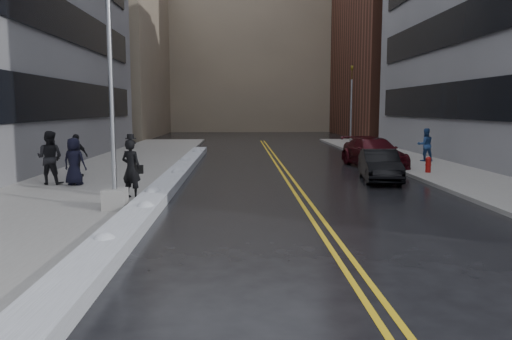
{
  "coord_description": "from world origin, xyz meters",
  "views": [
    {
      "loc": [
        0.35,
        -12.45,
        3.09
      ],
      "look_at": [
        0.82,
        1.9,
        1.3
      ],
      "focal_mm": 35.0,
      "sensor_mm": 36.0,
      "label": 1
    }
  ],
  "objects": [
    {
      "name": "building_far",
      "position": [
        2.0,
        60.0,
        11.0
      ],
      "size": [
        36.0,
        16.0,
        22.0
      ],
      "primitive_type": "cube",
      "color": "gray",
      "rests_on": "ground"
    },
    {
      "name": "car_black",
      "position": [
        6.27,
        8.31,
        0.67
      ],
      "size": [
        1.92,
        4.21,
        1.34
      ],
      "primitive_type": "imported",
      "rotation": [
        0.0,
        0.0,
        -0.13
      ],
      "color": "black",
      "rests_on": "ground"
    },
    {
      "name": "lane_line_left",
      "position": [
        2.35,
        10.0,
        0.0
      ],
      "size": [
        0.12,
        50.0,
        0.01
      ],
      "primitive_type": "cube",
      "color": "gold",
      "rests_on": "ground"
    },
    {
      "name": "fire_hydrant",
      "position": [
        9.0,
        10.0,
        0.55
      ],
      "size": [
        0.26,
        0.26,
        0.73
      ],
      "color": "maroon",
      "rests_on": "sidewalk_east"
    },
    {
      "name": "building_east_far",
      "position": [
        19.0,
        42.0,
        14.0
      ],
      "size": [
        14.0,
        20.0,
        28.0
      ],
      "primitive_type": "cube",
      "color": "#562D21",
      "rests_on": "ground"
    },
    {
      "name": "lane_line_right",
      "position": [
        2.65,
        10.0,
        0.0
      ],
      "size": [
        0.12,
        50.0,
        0.01
      ],
      "primitive_type": "cube",
      "color": "gold",
      "rests_on": "ground"
    },
    {
      "name": "building_west_far",
      "position": [
        -15.5,
        44.0,
        9.0
      ],
      "size": [
        14.0,
        22.0,
        18.0
      ],
      "primitive_type": "cube",
      "color": "gray",
      "rests_on": "ground"
    },
    {
      "name": "pedestrian_d",
      "position": [
        -6.64,
        9.03,
        1.07
      ],
      "size": [
        1.16,
        0.78,
        1.84
      ],
      "primitive_type": "imported",
      "rotation": [
        0.0,
        0.0,
        2.8
      ],
      "color": "black",
      "rests_on": "sidewalk_west"
    },
    {
      "name": "pedestrian_fedora",
      "position": [
        -3.2,
        3.84,
        1.12
      ],
      "size": [
        0.84,
        0.72,
        1.94
      ],
      "primitive_type": "imported",
      "rotation": [
        0.0,
        0.0,
        2.71
      ],
      "color": "black",
      "rests_on": "sidewalk_west"
    },
    {
      "name": "lamppost",
      "position": [
        -3.3,
        2.0,
        2.53
      ],
      "size": [
        0.65,
        0.65,
        7.62
      ],
      "color": "gray",
      "rests_on": "sidewalk_west"
    },
    {
      "name": "pedestrian_east",
      "position": [
        10.66,
        14.86,
        1.06
      ],
      "size": [
        0.89,
        0.69,
        1.82
      ],
      "primitive_type": "imported",
      "rotation": [
        0.0,
        0.0,
        3.14
      ],
      "color": "navy",
      "rests_on": "sidewalk_east"
    },
    {
      "name": "sidewalk_east",
      "position": [
        10.0,
        10.0,
        0.07
      ],
      "size": [
        4.0,
        50.0,
        0.15
      ],
      "primitive_type": "cube",
      "color": "gray",
      "rests_on": "ground"
    },
    {
      "name": "snow_ridge",
      "position": [
        -2.45,
        8.0,
        0.17
      ],
      "size": [
        0.9,
        30.0,
        0.34
      ],
      "primitive_type": "cube",
      "color": "silver",
      "rests_on": "ground"
    },
    {
      "name": "pedestrian_b",
      "position": [
        -6.99,
        6.95,
        1.18
      ],
      "size": [
        1.08,
        0.89,
        2.07
      ],
      "primitive_type": "imported",
      "rotation": [
        0.0,
        0.0,
        3.03
      ],
      "color": "black",
      "rests_on": "sidewalk_west"
    },
    {
      "name": "ground",
      "position": [
        0.0,
        0.0,
        0.0
      ],
      "size": [
        160.0,
        160.0,
        0.0
      ],
      "primitive_type": "plane",
      "color": "black",
      "rests_on": "ground"
    },
    {
      "name": "pedestrian_c",
      "position": [
        -5.99,
        6.72,
        1.06
      ],
      "size": [
        1.0,
        0.77,
        1.82
      ],
      "primitive_type": "imported",
      "rotation": [
        0.0,
        0.0,
        2.91
      ],
      "color": "black",
      "rests_on": "sidewalk_west"
    },
    {
      "name": "traffic_signal",
      "position": [
        8.5,
        24.0,
        3.4
      ],
      "size": [
        0.16,
        0.2,
        6.0
      ],
      "color": "gray",
      "rests_on": "sidewalk_east"
    },
    {
      "name": "car_maroon",
      "position": [
        7.34,
        13.31,
        0.77
      ],
      "size": [
        2.79,
        5.56,
        1.55
      ],
      "primitive_type": "imported",
      "rotation": [
        0.0,
        0.0,
        0.12
      ],
      "color": "#3D0910",
      "rests_on": "ground"
    },
    {
      "name": "sidewalk_west",
      "position": [
        -5.75,
        10.0,
        0.07
      ],
      "size": [
        5.5,
        50.0,
        0.15
      ],
      "primitive_type": "cube",
      "color": "gray",
      "rests_on": "ground"
    }
  ]
}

